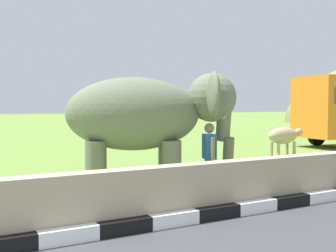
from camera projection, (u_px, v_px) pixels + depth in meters
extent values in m
cube|color=black|center=(4.00, 246.00, 5.54)|extent=(0.90, 0.20, 0.24)
cube|color=white|center=(69.00, 236.00, 5.97)|extent=(0.90, 0.20, 0.24)
cube|color=black|center=(125.00, 227.00, 6.40)|extent=(0.90, 0.20, 0.24)
cube|color=white|center=(174.00, 220.00, 6.83)|extent=(0.90, 0.20, 0.24)
cube|color=black|center=(217.00, 213.00, 7.25)|extent=(0.90, 0.20, 0.24)
cube|color=white|center=(256.00, 207.00, 7.68)|extent=(0.90, 0.20, 0.24)
cube|color=black|center=(290.00, 202.00, 8.11)|extent=(0.90, 0.20, 0.24)
cube|color=white|center=(321.00, 197.00, 8.54)|extent=(0.90, 0.20, 0.24)
cube|color=tan|center=(123.00, 199.00, 6.69)|extent=(28.00, 0.36, 1.00)
cylinder|color=#6B725B|center=(167.00, 163.00, 9.93)|extent=(0.44, 0.44, 1.28)
cylinder|color=#6B725B|center=(172.00, 169.00, 9.04)|extent=(0.44, 0.44, 1.28)
cylinder|color=#6B725B|center=(98.00, 164.00, 9.73)|extent=(0.44, 0.44, 1.28)
cylinder|color=#6B725B|center=(95.00, 170.00, 8.84)|extent=(0.44, 0.44, 1.28)
ellipsoid|color=#6B725B|center=(133.00, 114.00, 9.32)|extent=(3.47, 2.64, 1.70)
sphere|color=#6B725B|center=(212.00, 98.00, 9.52)|extent=(1.16, 1.16, 1.16)
ellipsoid|color=#D84C8C|center=(224.00, 91.00, 9.55)|extent=(0.57, 0.73, 0.44)
ellipsoid|color=#6B725B|center=(200.00, 96.00, 10.27)|extent=(0.56, 0.92, 1.00)
ellipsoid|color=#6B725B|center=(213.00, 94.00, 8.73)|extent=(0.56, 0.92, 1.00)
cylinder|color=#6B725B|center=(224.00, 121.00, 9.58)|extent=(0.52, 0.63, 1.00)
cylinder|color=#6B725B|center=(228.00, 154.00, 9.63)|extent=(0.39, 0.46, 0.83)
cone|color=beige|center=(219.00, 116.00, 9.85)|extent=(0.34, 0.58, 0.22)
cone|color=beige|center=(224.00, 117.00, 9.29)|extent=(0.34, 0.58, 0.22)
cylinder|color=navy|center=(208.00, 176.00, 9.47)|extent=(0.15, 0.15, 0.82)
cylinder|color=navy|center=(210.00, 177.00, 9.27)|extent=(0.15, 0.15, 0.82)
cube|color=#1E59B2|center=(209.00, 147.00, 9.34)|extent=(0.34, 0.45, 0.58)
cylinder|color=#9E7251|center=(206.00, 147.00, 9.59)|extent=(0.13, 0.16, 0.53)
cylinder|color=#9E7251|center=(213.00, 149.00, 9.08)|extent=(0.12, 0.13, 0.52)
sphere|color=#9E7251|center=(209.00, 128.00, 9.32)|extent=(0.23, 0.23, 0.23)
cylinder|color=black|center=(317.00, 136.00, 21.18)|extent=(1.02, 0.38, 1.00)
cylinder|color=tan|center=(287.00, 149.00, 16.22)|extent=(0.12, 0.12, 0.65)
cylinder|color=tan|center=(294.00, 150.00, 15.91)|extent=(0.12, 0.12, 0.65)
cylinder|color=tan|center=(271.00, 150.00, 15.73)|extent=(0.12, 0.12, 0.65)
cylinder|color=tan|center=(279.00, 151.00, 15.43)|extent=(0.12, 0.12, 0.65)
ellipsoid|color=tan|center=(283.00, 136.00, 15.79)|extent=(1.54, 0.71, 0.66)
ellipsoid|color=tan|center=(299.00, 132.00, 16.29)|extent=(0.42, 0.29, 0.32)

